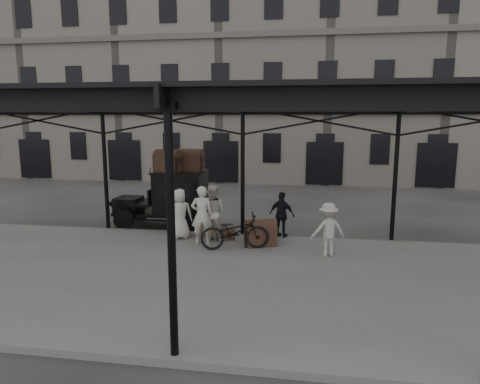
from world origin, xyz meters
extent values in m
plane|color=#383533|center=(0.00, 0.00, 0.00)|extent=(120.00, 120.00, 0.00)
cube|color=slate|center=(0.00, -2.00, 0.07)|extent=(28.00, 8.00, 0.15)
cylinder|color=black|center=(0.00, 2.00, 2.15)|extent=(0.14, 0.14, 4.30)
cylinder|color=black|center=(0.00, -5.80, 2.15)|extent=(0.14, 0.14, 4.30)
cube|color=black|center=(0.00, 2.00, 4.48)|extent=(22.00, 0.10, 0.45)
cube|color=black|center=(0.00, -5.80, 4.48)|extent=(22.00, 0.10, 0.45)
cube|color=black|center=(0.00, -1.70, 4.65)|extent=(22.50, 9.00, 0.08)
cube|color=silver|center=(0.00, -1.70, 4.72)|extent=(18.00, 7.00, 0.04)
cube|color=slate|center=(0.00, 18.00, 7.00)|extent=(64.00, 8.00, 14.00)
cylinder|color=black|center=(-4.51, 2.28, 0.40)|extent=(0.80, 0.10, 0.80)
cylinder|color=black|center=(-4.51, 3.72, 0.40)|extent=(0.80, 0.10, 0.80)
cylinder|color=black|center=(-1.91, 2.28, 0.40)|extent=(0.80, 0.10, 0.80)
cylinder|color=black|center=(-1.91, 3.72, 0.40)|extent=(0.80, 0.10, 0.80)
cube|color=black|center=(-3.26, 3.00, 0.55)|extent=(3.60, 1.25, 0.12)
cube|color=black|center=(-4.61, 3.00, 0.85)|extent=(0.90, 1.00, 0.55)
cube|color=black|center=(-5.08, 3.00, 0.85)|extent=(0.06, 0.70, 0.55)
cube|color=black|center=(-3.81, 3.00, 0.95)|extent=(0.70, 1.30, 0.10)
cube|color=black|center=(-2.51, 3.00, 1.35)|extent=(1.80, 1.45, 1.55)
cube|color=black|center=(-2.51, 2.27, 1.55)|extent=(1.40, 0.02, 0.60)
cube|color=black|center=(-2.51, 3.00, 2.15)|extent=(1.90, 1.55, 0.06)
imported|color=silver|center=(-1.11, 0.62, 1.09)|extent=(0.76, 0.57, 1.89)
imported|color=beige|center=(-0.88, 1.10, 1.08)|extent=(0.93, 0.74, 1.86)
imported|color=silver|center=(-1.99, 1.13, 0.99)|extent=(0.94, 0.75, 1.69)
imported|color=black|center=(1.37, 1.80, 0.93)|extent=(0.99, 0.69, 1.56)
imported|color=beige|center=(2.82, 0.04, 0.94)|extent=(1.16, 0.91, 1.58)
imported|color=black|center=(0.04, 0.23, 0.71)|extent=(2.25, 1.30, 1.12)
imported|color=black|center=(-2.86, 2.90, 2.90)|extent=(0.61, 0.75, 1.44)
cube|color=olive|center=(-1.27, 1.80, 0.40)|extent=(0.66, 0.53, 0.50)
cube|color=#4B3122|center=(0.61, 1.59, 0.38)|extent=(0.34, 0.62, 0.45)
cube|color=#4B3122|center=(-0.44, 1.15, 0.35)|extent=(0.61, 0.19, 0.40)
camera|label=1|loc=(2.17, -12.31, 4.18)|focal=32.00mm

